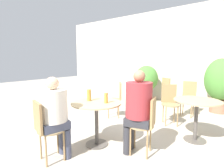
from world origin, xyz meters
name	(u,v)px	position (x,y,z in m)	size (l,w,h in m)	color
ground_plane	(106,147)	(0.00, 0.00, 0.00)	(20.00, 20.00, 0.00)	#B2A899
storefront_wall	(183,56)	(0.00, 3.70, 1.50)	(10.00, 0.06, 3.00)	beige
cafe_table_near	(96,111)	(-0.19, -0.02, 0.57)	(0.80, 0.80, 0.71)	#514C47
cafe_table_far	(197,109)	(1.03, 1.15, 0.56)	(0.75, 0.75, 0.71)	#514C47
bistro_chair_0	(45,126)	(-0.38, -0.81, 0.51)	(0.38, 0.40, 0.85)	#997F56
bistro_chair_1	(147,121)	(0.59, 0.21, 0.51)	(0.41, 0.39, 0.85)	#997F56
bistro_chair_2	(170,100)	(0.38, 1.68, 0.51)	(0.42, 0.43, 0.85)	#997F56
bistro_chair_3	(117,96)	(-0.77, 1.30, 0.51)	(0.43, 0.43, 0.85)	#997F56
bistro_chair_4	(188,95)	(0.54, 2.51, 0.51)	(0.37, 0.38, 0.85)	#997F56
bistro_chair_5	(168,89)	(-0.21, 3.09, 0.51)	(0.41, 0.42, 0.85)	#997F56
seated_person_0	(55,111)	(-0.35, -0.67, 0.68)	(0.39, 0.42, 1.16)	#42475B
seated_person_1	(138,106)	(0.46, 0.17, 0.72)	(0.44, 0.41, 1.24)	#2D2D33
beer_glass_0	(89,95)	(-0.35, -0.02, 0.81)	(0.07, 0.07, 0.19)	#B28433
beer_glass_1	(106,98)	(-0.04, 0.04, 0.79)	(0.06, 0.06, 0.16)	#B28433
potted_plant_0	(146,81)	(-0.95, 3.15, 0.70)	(0.74, 0.74, 1.19)	slate
potted_plant_1	(220,82)	(1.10, 3.27, 0.82)	(0.76, 0.76, 1.42)	#93664C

